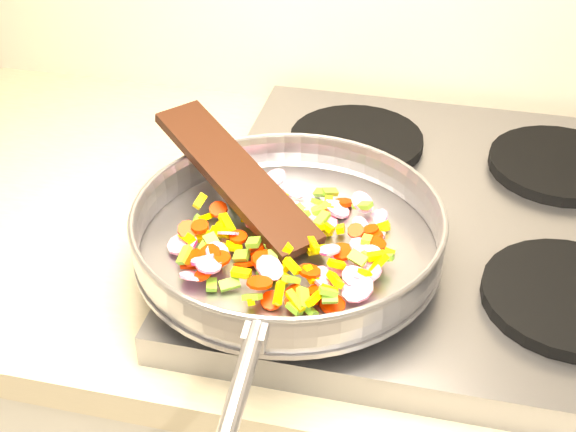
# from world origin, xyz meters

# --- Properties ---
(cooktop) EXTENTS (0.60, 0.60, 0.04)m
(cooktop) POSITION_xyz_m (-0.70, 1.67, 0.92)
(cooktop) COLOR #939399
(cooktop) RESTS_ON counter_top
(grate_fl) EXTENTS (0.19, 0.19, 0.02)m
(grate_fl) POSITION_xyz_m (-0.84, 1.52, 0.95)
(grate_fl) COLOR black
(grate_fl) RESTS_ON cooktop
(grate_fr) EXTENTS (0.19, 0.19, 0.02)m
(grate_fr) POSITION_xyz_m (-0.56, 1.52, 0.95)
(grate_fr) COLOR black
(grate_fr) RESTS_ON cooktop
(grate_bl) EXTENTS (0.19, 0.19, 0.02)m
(grate_bl) POSITION_xyz_m (-0.84, 1.81, 0.95)
(grate_bl) COLOR black
(grate_bl) RESTS_ON cooktop
(grate_br) EXTENTS (0.19, 0.19, 0.02)m
(grate_br) POSITION_xyz_m (-0.56, 1.81, 0.95)
(grate_br) COLOR black
(grate_br) RESTS_ON cooktop
(saute_pan) EXTENTS (0.39, 0.56, 0.06)m
(saute_pan) POSITION_xyz_m (-0.87, 1.52, 0.99)
(saute_pan) COLOR #9E9EA5
(saute_pan) RESTS_ON grate_fl
(vegetable_heap) EXTENTS (0.26, 0.25, 0.05)m
(vegetable_heap) POSITION_xyz_m (-0.87, 1.52, 0.98)
(vegetable_heap) COLOR red
(vegetable_heap) RESTS_ON saute_pan
(wooden_spatula) EXTENTS (0.25, 0.22, 0.07)m
(wooden_spatula) POSITION_xyz_m (-0.95, 1.58, 1.01)
(wooden_spatula) COLOR black
(wooden_spatula) RESTS_ON saute_pan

